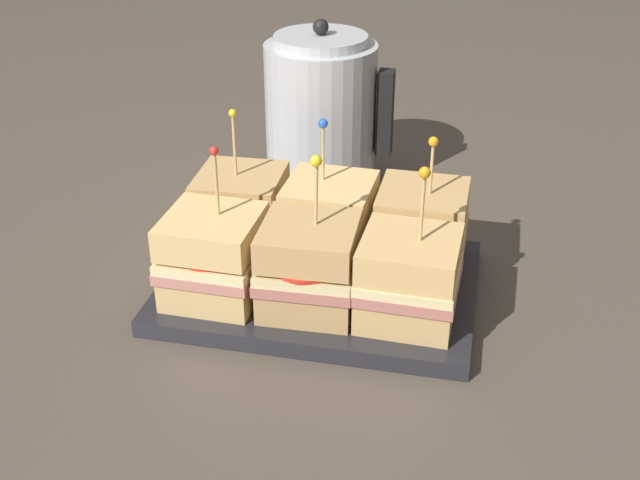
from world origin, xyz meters
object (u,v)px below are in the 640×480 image
at_px(sandwich_back_right, 421,229).
at_px(sandwich_front_right, 409,278).
at_px(sandwich_front_left, 214,257).
at_px(sandwich_back_center, 329,221).
at_px(sandwich_front_center, 310,266).
at_px(sandwich_back_left, 241,212).
at_px(serving_platter, 320,286).
at_px(kettle_steel, 321,112).

bearing_deg(sandwich_back_right, sandwich_front_right, -90.85).
height_order(sandwich_front_left, sandwich_back_center, sandwich_front_left).
bearing_deg(sandwich_front_center, sandwich_back_center, 90.71).
bearing_deg(sandwich_back_right, sandwich_back_left, -179.06).
relative_size(sandwich_front_center, sandwich_front_right, 1.00).
distance_m(serving_platter, sandwich_front_right, 0.12).
height_order(sandwich_front_right, sandwich_back_center, sandwich_front_right).
height_order(sandwich_back_left, sandwich_back_center, sandwich_back_left).
bearing_deg(kettle_steel, sandwich_back_center, -75.82).
bearing_deg(sandwich_back_center, serving_platter, -90.00).
height_order(sandwich_front_right, sandwich_back_right, sandwich_front_right).
xyz_separation_m(sandwich_front_center, sandwich_back_left, (-0.10, 0.10, -0.00)).
bearing_deg(sandwich_front_left, sandwich_back_right, 27.68).
bearing_deg(sandwich_front_left, sandwich_front_center, 1.33).
distance_m(sandwich_back_center, sandwich_back_right, 0.10).
distance_m(sandwich_front_center, kettle_steel, 0.34).
xyz_separation_m(sandwich_front_left, sandwich_back_right, (0.19, 0.10, 0.00)).
bearing_deg(kettle_steel, sandwich_front_left, -96.51).
height_order(sandwich_back_left, sandwich_back_right, sandwich_back_left).
distance_m(sandwich_front_right, sandwich_back_right, 0.10).
relative_size(sandwich_front_center, sandwich_back_left, 0.98).
relative_size(sandwich_front_center, sandwich_back_center, 1.01).
distance_m(sandwich_front_left, sandwich_front_center, 0.10).
relative_size(serving_platter, sandwich_back_left, 1.99).
height_order(sandwich_front_center, sandwich_front_right, same).
bearing_deg(sandwich_front_left, sandwich_back_left, 91.15).
distance_m(sandwich_front_left, sandwich_back_left, 0.10).
bearing_deg(serving_platter, sandwich_front_center, -88.60).
height_order(serving_platter, sandwich_front_left, sandwich_front_left).
bearing_deg(sandwich_back_center, sandwich_back_right, 1.73).
height_order(serving_platter, sandwich_back_center, sandwich_back_center).
xyz_separation_m(sandwich_back_center, sandwich_back_right, (0.10, 0.00, -0.00)).
bearing_deg(sandwich_front_center, serving_platter, 91.40).
distance_m(sandwich_front_center, sandwich_back_left, 0.14).
height_order(sandwich_front_left, sandwich_front_center, sandwich_front_left).
height_order(sandwich_front_right, sandwich_back_left, sandwich_back_left).
xyz_separation_m(sandwich_back_left, kettle_steel, (0.04, 0.23, 0.03)).
bearing_deg(sandwich_back_right, sandwich_back_center, -178.27).
xyz_separation_m(sandwich_back_right, kettle_steel, (-0.16, 0.23, 0.03)).
relative_size(sandwich_back_right, kettle_steel, 0.69).
bearing_deg(sandwich_front_left, serving_platter, 28.04).
height_order(sandwich_front_right, kettle_steel, kettle_steel).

